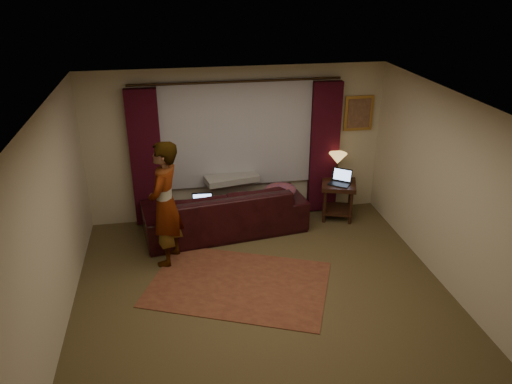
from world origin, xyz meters
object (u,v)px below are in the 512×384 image
Objects in this scene: end_table at (338,200)px; person at (165,204)px; tiffany_lamp at (337,167)px; sofa at (224,201)px; laptop_table at (340,178)px; laptop_sofa at (202,204)px.

person is at bearing -162.45° from end_table.
tiffany_lamp reaches higher than end_table.
sofa is 1.40× the size of person.
laptop_table is at bearing 173.80° from sofa.
end_table is 3.12m from person.
end_table is 0.59m from tiffany_lamp.
tiffany_lamp is at bearing 16.64° from laptop_sofa.
sofa is 0.47m from laptop_sofa.
laptop_sofa is at bearing -167.57° from tiffany_lamp.
laptop_table reaches higher than laptop_sofa.
tiffany_lamp is (-0.01, 0.12, 0.57)m from end_table.
sofa is 1.29m from person.
sofa is at bearing 40.34° from laptop_sofa.
person reaches higher than laptop_sofa.
end_table is 1.78× the size of laptop_table.
person reaches higher than end_table.
laptop_sofa reaches higher than end_table.
laptop_table is (-0.01, -0.19, -0.12)m from tiffany_lamp.
end_table is 1.34× the size of tiffany_lamp.
person reaches higher than laptop_table.
person is (-2.90, -0.86, 0.16)m from laptop_table.
end_table is 0.46m from laptop_table.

